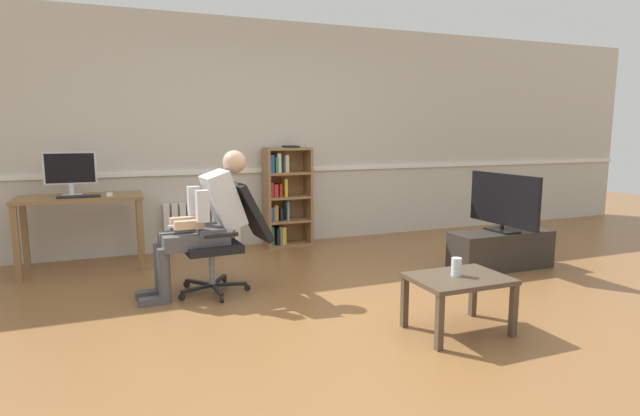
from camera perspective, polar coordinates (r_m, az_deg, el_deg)
ground_plane at (r=4.00m, az=2.58°, el=-11.83°), size 18.00×18.00×0.00m
back_wall at (r=6.26m, az=-7.49°, el=8.14°), size 12.00×0.13×2.70m
computer_desk at (r=5.63m, az=-25.31°, el=0.03°), size 1.18×0.57×0.76m
imac_monitor at (r=5.67m, az=-26.28°, el=3.84°), size 0.49×0.14×0.44m
keyboard at (r=5.47m, az=-25.47°, el=1.18°), size 0.39×0.12×0.02m
computer_mouse at (r=5.48m, az=-22.59°, el=1.43°), size 0.06×0.10×0.03m
bookshelf at (r=6.20m, az=-4.05°, el=1.23°), size 0.56×0.29×1.22m
radiator at (r=6.12m, az=-13.04°, el=-2.00°), size 0.88×0.08×0.58m
office_chair at (r=4.51m, az=-10.19°, el=-2.73°), size 0.83×0.62×0.96m
person_seated at (r=4.43m, az=-12.72°, el=-1.22°), size 0.96×0.41×1.24m
tv_stand at (r=5.52m, az=19.66°, el=-4.47°), size 1.08×0.37×0.39m
tv_screen at (r=5.43m, az=19.95°, el=0.71°), size 0.21×0.91×0.59m
coffee_table at (r=3.70m, az=15.32°, el=-8.32°), size 0.66×0.49×0.40m
drinking_glass at (r=3.67m, az=15.09°, el=-6.41°), size 0.07×0.07×0.13m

